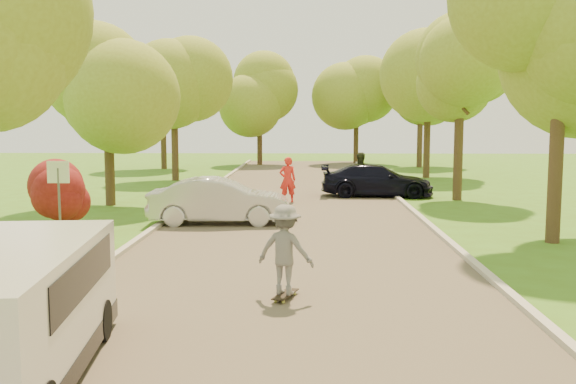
# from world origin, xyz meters

# --- Properties ---
(ground) EXTENTS (100.00, 100.00, 0.00)m
(ground) POSITION_xyz_m (0.00, 0.00, 0.00)
(ground) COLOR #416C19
(ground) RESTS_ON ground
(road) EXTENTS (8.00, 60.00, 0.01)m
(road) POSITION_xyz_m (0.00, 8.00, 0.01)
(road) COLOR #4C4438
(road) RESTS_ON ground
(curb_left) EXTENTS (0.18, 60.00, 0.12)m
(curb_left) POSITION_xyz_m (-4.05, 8.00, 0.06)
(curb_left) COLOR #B2AD9E
(curb_left) RESTS_ON ground
(curb_right) EXTENTS (0.18, 60.00, 0.12)m
(curb_right) POSITION_xyz_m (4.05, 8.00, 0.06)
(curb_right) COLOR #B2AD9E
(curb_right) RESTS_ON ground
(street_sign) EXTENTS (0.55, 0.06, 2.17)m
(street_sign) POSITION_xyz_m (-5.80, 4.00, 1.56)
(street_sign) COLOR #59595E
(street_sign) RESTS_ON ground
(red_shrub) EXTENTS (1.70, 1.70, 1.95)m
(red_shrub) POSITION_xyz_m (-6.30, 5.50, 1.10)
(red_shrub) COLOR #382619
(red_shrub) RESTS_ON ground
(tree_l_midb) EXTENTS (4.30, 4.20, 6.62)m
(tree_l_midb) POSITION_xyz_m (-6.81, 12.00, 4.59)
(tree_l_midb) COLOR #382619
(tree_l_midb) RESTS_ON ground
(tree_l_far) EXTENTS (4.92, 4.80, 7.79)m
(tree_l_far) POSITION_xyz_m (-6.39, 22.00, 5.47)
(tree_l_far) COLOR #382619
(tree_l_far) RESTS_ON ground
(tree_r_mida) EXTENTS (5.13, 5.00, 7.95)m
(tree_r_mida) POSITION_xyz_m (7.02, 5.00, 5.54)
(tree_r_mida) COLOR #382619
(tree_r_mida) RESTS_ON ground
(tree_r_midb) EXTENTS (4.51, 4.40, 7.01)m
(tree_r_midb) POSITION_xyz_m (6.60, 14.00, 4.88)
(tree_r_midb) COLOR #382619
(tree_r_midb) RESTS_ON ground
(tree_r_far) EXTENTS (5.33, 5.20, 8.34)m
(tree_r_far) POSITION_xyz_m (7.23, 24.00, 5.83)
(tree_r_far) COLOR #382619
(tree_r_far) RESTS_ON ground
(tree_bg_a) EXTENTS (5.12, 5.00, 7.72)m
(tree_bg_a) POSITION_xyz_m (-8.78, 30.00, 5.31)
(tree_bg_a) COLOR #382619
(tree_bg_a) RESTS_ON ground
(tree_bg_b) EXTENTS (5.12, 5.00, 7.95)m
(tree_bg_b) POSITION_xyz_m (8.22, 32.00, 5.54)
(tree_bg_b) COLOR #382619
(tree_bg_b) RESTS_ON ground
(tree_bg_c) EXTENTS (4.92, 4.80, 7.33)m
(tree_bg_c) POSITION_xyz_m (-2.79, 34.00, 5.02)
(tree_bg_c) COLOR #382619
(tree_bg_c) RESTS_ON ground
(tree_bg_d) EXTENTS (5.12, 5.00, 7.72)m
(tree_bg_d) POSITION_xyz_m (4.22, 36.00, 5.31)
(tree_bg_d) COLOR #382619
(tree_bg_d) RESTS_ON ground
(minivan) EXTENTS (2.23, 4.63, 1.66)m
(minivan) POSITION_xyz_m (-3.20, -4.28, 0.88)
(minivan) COLOR silver
(minivan) RESTS_ON ground
(silver_sedan) EXTENTS (4.36, 1.66, 1.42)m
(silver_sedan) POSITION_xyz_m (-2.30, 7.77, 0.71)
(silver_sedan) COLOR #B6B5BA
(silver_sedan) RESTS_ON ground
(dark_sedan) EXTENTS (4.71, 2.07, 1.35)m
(dark_sedan) POSITION_xyz_m (3.30, 15.04, 0.67)
(dark_sedan) COLOR black
(dark_sedan) RESTS_ON ground
(longboard) EXTENTS (0.48, 0.85, 0.10)m
(longboard) POSITION_xyz_m (0.01, -0.54, 0.09)
(longboard) COLOR black
(longboard) RESTS_ON ground
(skateboarder) EXTENTS (1.17, 0.89, 1.60)m
(skateboarder) POSITION_xyz_m (0.01, -0.54, 0.91)
(skateboarder) COLOR slate
(skateboarder) RESTS_ON longboard
(person_striped) EXTENTS (0.72, 0.55, 1.77)m
(person_striped) POSITION_xyz_m (-0.37, 12.92, 0.89)
(person_striped) COLOR red
(person_striped) RESTS_ON ground
(person_olive) EXTENTS (1.12, 1.03, 1.85)m
(person_olive) POSITION_xyz_m (2.57, 15.00, 0.92)
(person_olive) COLOR #272F1C
(person_olive) RESTS_ON ground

